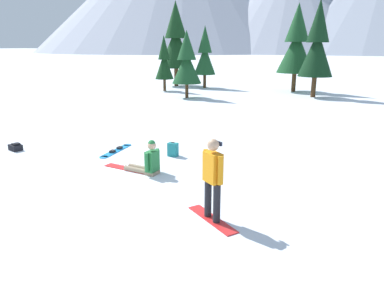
{
  "coord_description": "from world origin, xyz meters",
  "views": [
    {
      "loc": [
        5.82,
        -6.75,
        3.49
      ],
      "look_at": [
        2.64,
        1.87,
        1.0
      ],
      "focal_mm": 34.07,
      "sensor_mm": 36.0,
      "label": 1
    }
  ],
  "objects_px": {
    "snowboarder_foreground": "(213,178)",
    "pine_tree_twin": "(187,61)",
    "pine_tree_leaning": "(296,44)",
    "backpack_black": "(16,147)",
    "snowboarder_midground": "(147,162)",
    "loose_snowboard_near_right": "(116,150)",
    "pine_tree_young": "(205,54)",
    "pine_tree_slender": "(164,61)",
    "pine_tree_tall": "(317,45)",
    "pine_tree_broad": "(176,40)",
    "backpack_teal": "(173,150)"
  },
  "relations": [
    {
      "from": "pine_tree_slender",
      "to": "pine_tree_tall",
      "type": "xyz_separation_m",
      "value": [
        11.26,
        0.3,
        1.21
      ]
    },
    {
      "from": "backpack_black",
      "to": "pine_tree_tall",
      "type": "relative_size",
      "value": 0.08
    },
    {
      "from": "snowboarder_midground",
      "to": "pine_tree_broad",
      "type": "bearing_deg",
      "value": 110.65
    },
    {
      "from": "backpack_black",
      "to": "pine_tree_broad",
      "type": "height_order",
      "value": "pine_tree_broad"
    },
    {
      "from": "backpack_black",
      "to": "snowboarder_foreground",
      "type": "bearing_deg",
      "value": -18.36
    },
    {
      "from": "snowboarder_foreground",
      "to": "pine_tree_twin",
      "type": "xyz_separation_m",
      "value": [
        -7.08,
        16.94,
        1.54
      ]
    },
    {
      "from": "backpack_teal",
      "to": "pine_tree_leaning",
      "type": "height_order",
      "value": "pine_tree_leaning"
    },
    {
      "from": "snowboarder_foreground",
      "to": "pine_tree_tall",
      "type": "height_order",
      "value": "pine_tree_tall"
    },
    {
      "from": "backpack_teal",
      "to": "pine_tree_broad",
      "type": "relative_size",
      "value": 0.07
    },
    {
      "from": "pine_tree_broad",
      "to": "pine_tree_twin",
      "type": "xyz_separation_m",
      "value": [
        3.71,
        -7.0,
        -1.49
      ]
    },
    {
      "from": "pine_tree_young",
      "to": "pine_tree_leaning",
      "type": "bearing_deg",
      "value": -0.32
    },
    {
      "from": "pine_tree_slender",
      "to": "pine_tree_tall",
      "type": "bearing_deg",
      "value": 1.52
    },
    {
      "from": "snowboarder_foreground",
      "to": "pine_tree_leaning",
      "type": "relative_size",
      "value": 0.26
    },
    {
      "from": "snowboarder_midground",
      "to": "pine_tree_slender",
      "type": "xyz_separation_m",
      "value": [
        -7.59,
        17.9,
        1.99
      ]
    },
    {
      "from": "pine_tree_young",
      "to": "pine_tree_tall",
      "type": "distance_m",
      "value": 9.48
    },
    {
      "from": "snowboarder_midground",
      "to": "loose_snowboard_near_right",
      "type": "xyz_separation_m",
      "value": [
        -2.03,
        1.63,
        -0.32
      ]
    },
    {
      "from": "loose_snowboard_near_right",
      "to": "backpack_black",
      "type": "bearing_deg",
      "value": -161.41
    },
    {
      "from": "backpack_teal",
      "to": "backpack_black",
      "type": "relative_size",
      "value": 0.86
    },
    {
      "from": "snowboarder_midground",
      "to": "pine_tree_slender",
      "type": "bearing_deg",
      "value": 112.98
    },
    {
      "from": "backpack_black",
      "to": "pine_tree_young",
      "type": "relative_size",
      "value": 0.11
    },
    {
      "from": "pine_tree_twin",
      "to": "pine_tree_slender",
      "type": "bearing_deg",
      "value": 135.11
    },
    {
      "from": "loose_snowboard_near_right",
      "to": "pine_tree_leaning",
      "type": "xyz_separation_m",
      "value": [
        4.09,
        19.47,
        3.59
      ]
    },
    {
      "from": "pine_tree_tall",
      "to": "pine_tree_leaning",
      "type": "bearing_deg",
      "value": 118.99
    },
    {
      "from": "snowboarder_foreground",
      "to": "backpack_teal",
      "type": "relative_size",
      "value": 3.67
    },
    {
      "from": "pine_tree_young",
      "to": "loose_snowboard_near_right",
      "type": "bearing_deg",
      "value": -80.44
    },
    {
      "from": "pine_tree_tall",
      "to": "pine_tree_leaning",
      "type": "distance_m",
      "value": 3.32
    },
    {
      "from": "snowboarder_midground",
      "to": "backpack_black",
      "type": "height_order",
      "value": "snowboarder_midground"
    },
    {
      "from": "backpack_black",
      "to": "pine_tree_twin",
      "type": "height_order",
      "value": "pine_tree_twin"
    },
    {
      "from": "pine_tree_twin",
      "to": "pine_tree_tall",
      "type": "height_order",
      "value": "pine_tree_tall"
    },
    {
      "from": "snowboarder_foreground",
      "to": "pine_tree_twin",
      "type": "bearing_deg",
      "value": 112.69
    },
    {
      "from": "pine_tree_slender",
      "to": "snowboarder_foreground",
      "type": "bearing_deg",
      "value": -63.08
    },
    {
      "from": "snowboarder_foreground",
      "to": "snowboarder_midground",
      "type": "height_order",
      "value": "snowboarder_foreground"
    },
    {
      "from": "snowboarder_foreground",
      "to": "loose_snowboard_near_right",
      "type": "bearing_deg",
      "value": 140.92
    },
    {
      "from": "snowboarder_foreground",
      "to": "pine_tree_leaning",
      "type": "xyz_separation_m",
      "value": [
        -0.5,
        23.2,
        2.69
      ]
    },
    {
      "from": "pine_tree_broad",
      "to": "pine_tree_leaning",
      "type": "relative_size",
      "value": 1.09
    },
    {
      "from": "pine_tree_tall",
      "to": "pine_tree_leaning",
      "type": "xyz_separation_m",
      "value": [
        -1.61,
        2.9,
        0.07
      ]
    },
    {
      "from": "loose_snowboard_near_right",
      "to": "pine_tree_young",
      "type": "distance_m",
      "value": 19.98
    },
    {
      "from": "backpack_teal",
      "to": "snowboarder_foreground",
      "type": "bearing_deg",
      "value": -56.86
    },
    {
      "from": "backpack_teal",
      "to": "pine_tree_leaning",
      "type": "distance_m",
      "value": 19.71
    },
    {
      "from": "snowboarder_foreground",
      "to": "pine_tree_tall",
      "type": "distance_m",
      "value": 20.5
    },
    {
      "from": "backpack_teal",
      "to": "pine_tree_twin",
      "type": "height_order",
      "value": "pine_tree_twin"
    },
    {
      "from": "pine_tree_tall",
      "to": "pine_tree_slender",
      "type": "bearing_deg",
      "value": -178.48
    },
    {
      "from": "snowboarder_midground",
      "to": "snowboarder_foreground",
      "type": "bearing_deg",
      "value": -39.32
    },
    {
      "from": "loose_snowboard_near_right",
      "to": "pine_tree_leaning",
      "type": "relative_size",
      "value": 0.28
    },
    {
      "from": "snowboarder_midground",
      "to": "pine_tree_broad",
      "type": "height_order",
      "value": "pine_tree_broad"
    },
    {
      "from": "snowboarder_midground",
      "to": "pine_tree_tall",
      "type": "height_order",
      "value": "pine_tree_tall"
    },
    {
      "from": "loose_snowboard_near_right",
      "to": "pine_tree_twin",
      "type": "xyz_separation_m",
      "value": [
        -2.49,
        13.21,
        2.44
      ]
    },
    {
      "from": "pine_tree_slender",
      "to": "pine_tree_leaning",
      "type": "distance_m",
      "value": 10.25
    },
    {
      "from": "pine_tree_twin",
      "to": "pine_tree_leaning",
      "type": "distance_m",
      "value": 9.15
    },
    {
      "from": "backpack_black",
      "to": "pine_tree_slender",
      "type": "height_order",
      "value": "pine_tree_slender"
    }
  ]
}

